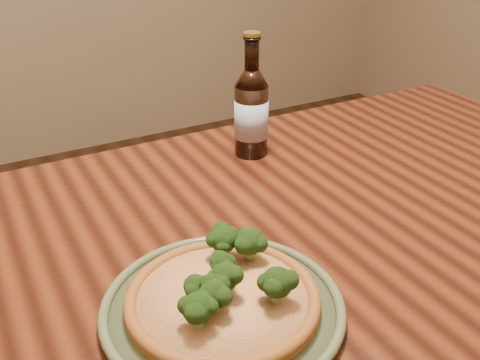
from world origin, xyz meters
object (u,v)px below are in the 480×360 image
table (279,276)px  plate (223,307)px  pizza (224,295)px  beer_bottle (251,111)px

table → plate: bearing=-142.9°
table → pizza: bearing=-142.8°
plate → beer_bottle: bearing=56.3°
plate → beer_bottle: (0.28, 0.42, 0.09)m
table → beer_bottle: 0.36m
table → beer_bottle: beer_bottle is taller
table → pizza: size_ratio=6.10×
table → beer_bottle: size_ratio=6.17×
pizza → beer_bottle: size_ratio=1.01×
pizza → beer_bottle: beer_bottle is taller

